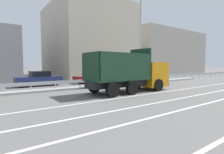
# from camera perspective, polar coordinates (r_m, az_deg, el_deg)

# --- Properties ---
(ground_plane) EXTENTS (320.00, 320.00, 0.00)m
(ground_plane) POSITION_cam_1_polar(r_m,az_deg,el_deg) (14.90, -1.80, -4.69)
(ground_plane) COLOR #605E5B
(lane_strip_0) EXTENTS (65.54, 0.16, 0.01)m
(lane_strip_0) POSITION_cam_1_polar(r_m,az_deg,el_deg) (13.44, 10.42, -5.69)
(lane_strip_0) COLOR silver
(lane_strip_0) RESTS_ON ground_plane
(lane_strip_1) EXTENTS (65.54, 0.16, 0.01)m
(lane_strip_1) POSITION_cam_1_polar(r_m,az_deg,el_deg) (11.90, 18.93, -7.11)
(lane_strip_1) COLOR silver
(lane_strip_1) RESTS_ON ground_plane
(lane_strip_2) EXTENTS (65.54, 0.16, 0.01)m
(lane_strip_2) POSITION_cam_1_polar(r_m,az_deg,el_deg) (10.97, 26.68, -8.25)
(lane_strip_2) COLOR silver
(lane_strip_2) RESTS_ON ground_plane
(median_island) EXTENTS (36.05, 1.10, 0.18)m
(median_island) POSITION_cam_1_polar(r_m,az_deg,el_deg) (17.40, -7.19, -3.16)
(median_island) COLOR gray
(median_island) RESTS_ON ground_plane
(median_guardrail) EXTENTS (65.54, 0.09, 0.78)m
(median_guardrail) POSITION_cam_1_polar(r_m,az_deg,el_deg) (18.11, -8.50, -1.36)
(median_guardrail) COLOR #9EA0A5
(median_guardrail) RESTS_ON ground_plane
(dump_truck) EXTENTS (7.65, 2.91, 3.63)m
(dump_truck) POSITION_cam_1_polar(r_m,az_deg,el_deg) (15.27, 8.19, 0.38)
(dump_truck) COLOR orange
(dump_truck) RESTS_ON ground_plane
(median_road_sign) EXTENTS (0.72, 0.16, 2.28)m
(median_road_sign) POSITION_cam_1_polar(r_m,az_deg,el_deg) (21.17, 8.56, 1.11)
(median_road_sign) COLOR white
(median_road_sign) RESTS_ON ground_plane
(street_lamp_1) EXTENTS (0.72, 2.03, 10.33)m
(street_lamp_1) POSITION_cam_1_polar(r_m,az_deg,el_deg) (21.68, 9.51, 12.93)
(street_lamp_1) COLOR #ADADB2
(street_lamp_1) RESTS_ON ground_plane
(parked_car_4) EXTENTS (4.58, 2.03, 1.60)m
(parked_car_4) POSITION_cam_1_polar(r_m,az_deg,el_deg) (20.19, -22.77, -0.46)
(parked_car_4) COLOR navy
(parked_car_4) RESTS_ON ground_plane
(parked_car_5) EXTENTS (4.76, 1.99, 1.39)m
(parked_car_5) POSITION_cam_1_polar(r_m,az_deg,el_deg) (22.07, -6.11, -0.04)
(parked_car_5) COLOR maroon
(parked_car_5) RESTS_ON ground_plane
(parked_car_6) EXTENTS (4.59, 2.04, 1.34)m
(parked_car_6) POSITION_cam_1_polar(r_m,az_deg,el_deg) (25.22, 3.99, 0.43)
(parked_car_6) COLOR #B27A14
(parked_car_6) RESTS_ON ground_plane
(background_building_1) EXTENTS (14.08, 15.80, 13.57)m
(background_building_1) POSITION_cam_1_polar(r_m,az_deg,el_deg) (36.12, -7.99, 11.18)
(background_building_1) COLOR #B7AD99
(background_building_1) RESTS_ON ground_plane
(background_building_2) EXTENTS (22.99, 8.42, 10.96)m
(background_building_2) POSITION_cam_1_polar(r_m,az_deg,el_deg) (49.00, 17.68, 7.60)
(background_building_2) COLOR gray
(background_building_2) RESTS_ON ground_plane
(church_tower) EXTENTS (3.60, 3.60, 11.82)m
(church_tower) POSITION_cam_1_polar(r_m,az_deg,el_deg) (45.74, -16.49, 7.70)
(church_tower) COLOR silver
(church_tower) RESTS_ON ground_plane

